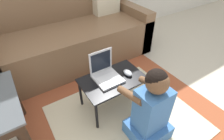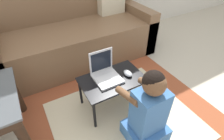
# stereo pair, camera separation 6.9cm
# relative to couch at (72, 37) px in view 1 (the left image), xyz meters

# --- Properties ---
(ground_plane) EXTENTS (16.00, 16.00, 0.00)m
(ground_plane) POSITION_rel_couch_xyz_m (0.02, -1.07, -0.31)
(ground_plane) COLOR beige
(area_rug) EXTENTS (1.72, 1.54, 0.01)m
(area_rug) POSITION_rel_couch_xyz_m (-0.03, -1.22, -0.31)
(area_rug) COLOR #9E4C2D
(area_rug) RESTS_ON ground_plane
(couch) EXTENTS (1.97, 0.84, 0.88)m
(couch) POSITION_rel_couch_xyz_m (0.00, 0.00, 0.00)
(couch) COLOR brown
(couch) RESTS_ON ground_plane
(laptop_desk) EXTENTS (0.58, 0.37, 0.33)m
(laptop_desk) POSITION_rel_couch_xyz_m (-0.03, -1.00, -0.01)
(laptop_desk) COLOR black
(laptop_desk) RESTS_ON ground_plane
(laptop) EXTENTS (0.23, 0.24, 0.24)m
(laptop) POSITION_rel_couch_xyz_m (-0.07, -0.95, 0.06)
(laptop) COLOR silver
(laptop) RESTS_ON laptop_desk
(computer_mouse) EXTENTS (0.06, 0.10, 0.04)m
(computer_mouse) POSITION_rel_couch_xyz_m (0.13, -1.02, 0.04)
(computer_mouse) COLOR #B2B7C1
(computer_mouse) RESTS_ON laptop_desk
(person_seated) EXTENTS (0.31, 0.41, 0.69)m
(person_seated) POSITION_rel_couch_xyz_m (0.03, -1.43, -0.01)
(person_seated) COLOR #3D70B2
(person_seated) RESTS_ON ground_plane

